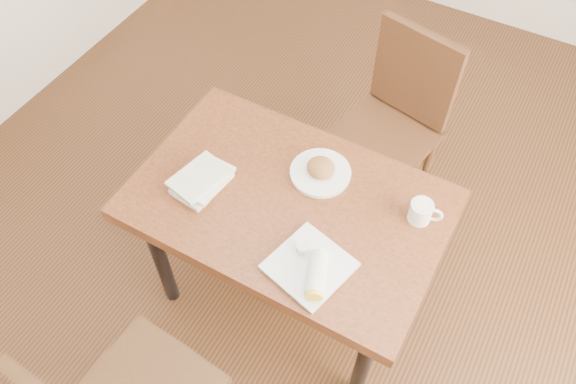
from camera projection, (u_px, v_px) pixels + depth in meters
The scene contains 7 objects.
ground at pixel (288, 294), 2.64m from camera, with size 4.00×5.00×0.01m, color #472814.
table at pixel (288, 215), 2.11m from camera, with size 1.13×0.73×0.75m.
chair_far at pixel (395, 116), 2.56m from camera, with size 0.50×0.50×0.95m.
plate_scone at pixel (321, 171), 2.08m from camera, with size 0.23×0.23×0.07m.
coffee_mug at pixel (422, 212), 1.95m from camera, with size 0.12×0.08×0.08m.
plate_burrito at pixel (312, 268), 1.84m from camera, with size 0.30×0.30×0.08m.
book_stack at pixel (202, 180), 2.05m from camera, with size 0.18×0.23×0.06m.
Camera 1 is at (0.58, -1.04, 2.40)m, focal length 35.00 mm.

